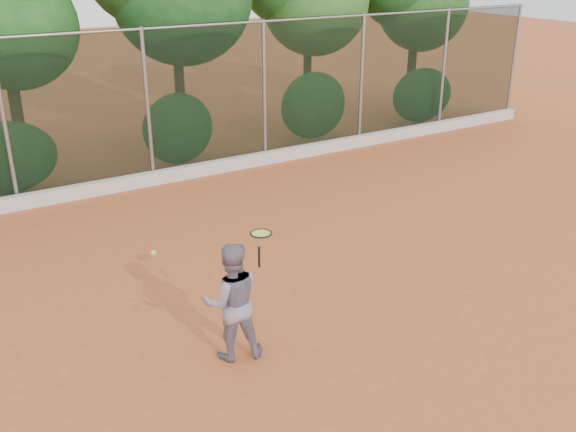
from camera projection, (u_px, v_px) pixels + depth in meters
ground at (323, 316)px, 9.49m from camera, size 80.00×80.00×0.00m
concrete_curb at (156, 178)px, 14.79m from camera, size 24.00×0.20×0.30m
tennis_player at (232, 301)px, 8.27m from camera, size 0.93×0.82×1.63m
chainlink_fence at (147, 103)px, 14.28m from camera, size 24.09×0.09×3.50m
tennis_racket at (261, 236)px, 7.98m from camera, size 0.33×0.33×0.51m
tennis_ball_in_flight at (153, 253)px, 7.14m from camera, size 0.07×0.07×0.07m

